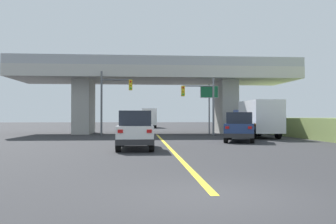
# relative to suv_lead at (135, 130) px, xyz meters

# --- Properties ---
(ground) EXTENTS (160.00, 160.00, 0.00)m
(ground) POSITION_rel_suv_lead_xyz_m (1.86, 18.28, -1.01)
(ground) COLOR #2B2B2D
(overpass_bridge) EXTENTS (28.51, 8.16, 7.50)m
(overpass_bridge) POSITION_rel_suv_lead_xyz_m (1.86, 18.28, 4.23)
(overpass_bridge) COLOR #B7B5AD
(overpass_bridge) RESTS_ON ground
(lane_divider_stripe) EXTENTS (0.20, 26.81, 0.01)m
(lane_divider_stripe) POSITION_rel_suv_lead_xyz_m (1.86, 1.90, -1.01)
(lane_divider_stripe) COLOR yellow
(lane_divider_stripe) RESTS_ON ground
(suv_lead) EXTENTS (1.87, 4.69, 2.02)m
(suv_lead) POSITION_rel_suv_lead_xyz_m (0.00, 0.00, 0.00)
(suv_lead) COLOR silver
(suv_lead) RESTS_ON ground
(suv_crossing) EXTENTS (3.30, 5.08, 2.02)m
(suv_crossing) POSITION_rel_suv_lead_xyz_m (7.20, 5.31, 0.00)
(suv_crossing) COLOR navy
(suv_crossing) RESTS_ON ground
(box_truck) EXTENTS (2.33, 6.75, 3.03)m
(box_truck) POSITION_rel_suv_lead_xyz_m (10.01, 9.96, 0.58)
(box_truck) COLOR navy
(box_truck) RESTS_ON ground
(traffic_signal_nearside) EXTENTS (3.08, 0.36, 5.31)m
(traffic_signal_nearside) POSITION_rel_suv_lead_xyz_m (5.95, 13.41, 2.33)
(traffic_signal_nearside) COLOR slate
(traffic_signal_nearside) RESTS_ON ground
(traffic_signal_farside) EXTENTS (2.88, 0.36, 5.88)m
(traffic_signal_farside) POSITION_rel_suv_lead_xyz_m (-2.35, 13.68, 2.67)
(traffic_signal_farside) COLOR #56595E
(traffic_signal_farside) RESTS_ON ground
(highway_sign) EXTENTS (1.80, 0.17, 4.97)m
(highway_sign) POSITION_rel_suv_lead_xyz_m (7.08, 15.84, 2.70)
(highway_sign) COLOR slate
(highway_sign) RESTS_ON ground
(semi_truck_distant) EXTENTS (2.33, 7.06, 3.03)m
(semi_truck_distant) POSITION_rel_suv_lead_xyz_m (1.62, 38.68, 0.59)
(semi_truck_distant) COLOR red
(semi_truck_distant) RESTS_ON ground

